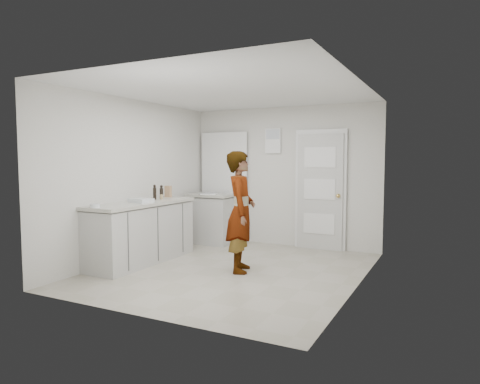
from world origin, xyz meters
The scene contains 12 objects.
ground centered at (0.00, 0.00, 0.00)m, with size 4.00×4.00×0.00m, color #9D9784.
room_shell centered at (-0.17, 1.95, 1.02)m, with size 4.00×4.00×4.00m.
main_counter centered at (-1.45, -0.20, 0.43)m, with size 0.64×1.96×0.93m.
side_counter centered at (-1.25, 1.55, 0.43)m, with size 0.84×0.61×0.93m.
person centered at (0.13, 0.00, 0.84)m, with size 0.61×0.40×1.68m, color silver.
cake_mix_box centered at (-1.55, 0.62, 1.02)m, with size 0.12×0.05×0.19m, color #A47352.
spice_jar centered at (-1.42, 0.25, 0.96)m, with size 0.05×0.05×0.08m, color tan.
oil_cruet_a centered at (-1.47, 0.32, 1.03)m, with size 0.06×0.06×0.22m.
oil_cruet_b centered at (-1.49, 0.17, 1.04)m, with size 0.05×0.05×0.24m.
baking_dish centered at (-1.40, -0.26, 0.95)m, with size 0.37×0.30×0.06m.
egg_bowl centered at (-1.48, -1.10, 0.95)m, with size 0.13×0.13×0.05m.
papers centered at (-1.24, 1.43, 0.93)m, with size 0.27×0.35×0.01m, color white.
Camera 1 is at (2.78, -5.27, 1.57)m, focal length 32.00 mm.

